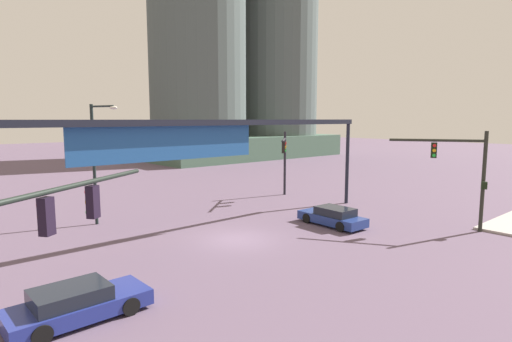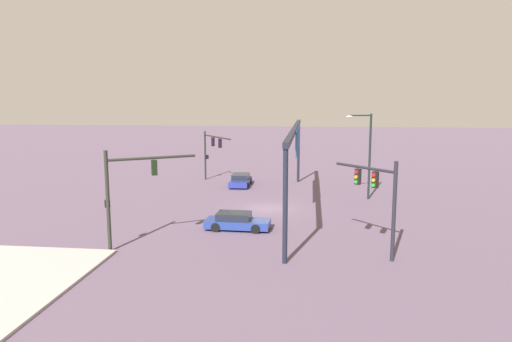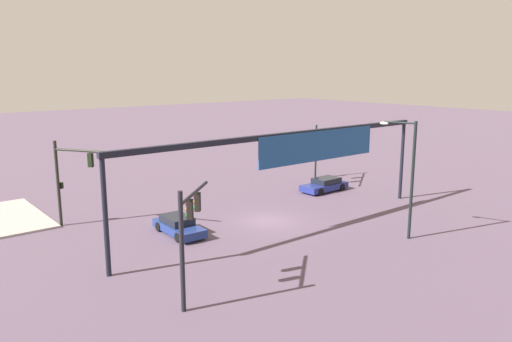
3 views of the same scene
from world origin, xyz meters
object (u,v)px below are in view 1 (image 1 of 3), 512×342
(traffic_signal_cross_street, at_px, (463,166))
(sedan_car_waiting_far, at_px, (333,217))
(streetlamp_curved_arm, at_px, (96,155))
(sedan_car_approaching, at_px, (77,304))
(traffic_signal_opposite_side, at_px, (284,154))
(traffic_signal_near_corner, at_px, (36,244))

(traffic_signal_cross_street, relative_size, sedan_car_waiting_far, 1.34)
(traffic_signal_cross_street, xyz_separation_m, streetlamp_curved_arm, (-16.24, 16.01, 0.53))
(traffic_signal_cross_street, bearing_deg, sedan_car_approaching, 47.60)
(traffic_signal_opposite_side, bearing_deg, sedan_car_waiting_far, 20.81)
(streetlamp_curved_arm, distance_m, sedan_car_waiting_far, 15.64)
(traffic_signal_cross_street, bearing_deg, streetlamp_curved_arm, 12.75)
(traffic_signal_cross_street, bearing_deg, traffic_signal_near_corner, 56.67)
(traffic_signal_opposite_side, bearing_deg, sedan_car_approaching, -14.24)
(traffic_signal_opposite_side, xyz_separation_m, traffic_signal_cross_street, (0.36, -14.94, 0.16))
(traffic_signal_near_corner, bearing_deg, sedan_car_waiting_far, -18.23)
(traffic_signal_opposite_side, bearing_deg, streetlamp_curved_arm, -45.98)
(traffic_signal_near_corner, distance_m, traffic_signal_cross_street, 23.48)
(traffic_signal_opposite_side, xyz_separation_m, sedan_car_waiting_far, (-4.62, -9.04, -3.25))
(streetlamp_curved_arm, bearing_deg, sedan_car_approaching, -41.79)
(traffic_signal_opposite_side, distance_m, streetlamp_curved_arm, 15.94)
(streetlamp_curved_arm, bearing_deg, traffic_signal_near_corner, -42.96)
(traffic_signal_near_corner, height_order, streetlamp_curved_arm, streetlamp_curved_arm)
(sedan_car_approaching, relative_size, sedan_car_waiting_far, 1.02)
(streetlamp_curved_arm, xyz_separation_m, sedan_car_approaching, (-5.36, -12.31, -3.95))
(traffic_signal_near_corner, height_order, sedan_car_approaching, traffic_signal_near_corner)
(traffic_signal_opposite_side, relative_size, traffic_signal_cross_street, 0.93)
(traffic_signal_opposite_side, xyz_separation_m, streetlamp_curved_arm, (-15.89, 1.07, 0.70))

